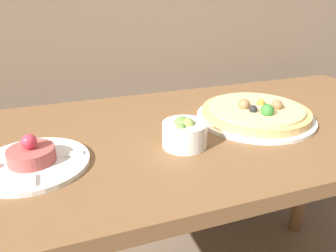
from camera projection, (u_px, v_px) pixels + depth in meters
name	position (u px, v px, depth m)	size (l,w,h in m)	color
dining_table	(197.00, 162.00, 0.91)	(1.45, 0.65, 0.74)	brown
pizza_plate	(255.00, 113.00, 0.91)	(0.33, 0.33, 0.07)	white
tartare_plate	(32.00, 160.00, 0.68)	(0.23, 0.23, 0.07)	white
small_bowl	(184.00, 132.00, 0.76)	(0.11, 0.11, 0.07)	white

